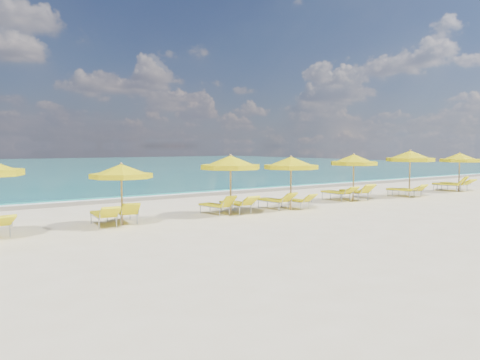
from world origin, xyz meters
TOP-DOWN VIEW (x-y plane):
  - ground_plane at (0.00, 0.00)m, footprint 120.00×120.00m
  - ocean at (0.00, 48.00)m, footprint 120.00×80.00m
  - wet_sand_band at (0.00, 7.40)m, footprint 120.00×2.60m
  - foam_line at (0.00, 8.20)m, footprint 120.00×1.20m
  - whitecap_near at (-6.00, 17.00)m, footprint 14.00×0.36m
  - whitecap_far at (8.00, 24.00)m, footprint 18.00×0.30m
  - umbrella_2 at (-6.11, -0.09)m, footprint 2.66×2.66m
  - umbrella_3 at (-1.71, -0.24)m, footprint 3.12×3.12m
  - umbrella_4 at (1.18, -0.55)m, footprint 2.31×2.31m
  - umbrella_5 at (5.90, 0.10)m, footprint 3.00×3.00m
  - umbrella_6 at (9.80, -0.39)m, footprint 3.01×3.01m
  - umbrella_7 at (14.73, -0.38)m, footprint 2.46×2.46m
  - lounger_2_left at (-6.65, 0.19)m, footprint 0.85×1.99m
  - lounger_2_right at (-5.77, 0.42)m, footprint 0.96×1.92m
  - lounger_3_left at (-2.13, 0.21)m, footprint 0.84×1.75m
  - lounger_3_right at (-1.22, 0.05)m, footprint 0.70×1.96m
  - lounger_4_left at (0.75, 0.04)m, footprint 0.83×1.94m
  - lounger_4_right at (1.70, -0.30)m, footprint 0.73×1.76m
  - lounger_5_left at (5.35, 0.69)m, footprint 0.67×2.01m
  - lounger_5_right at (6.38, 0.41)m, footprint 0.95×2.10m
  - lounger_6_left at (9.44, -0.17)m, footprint 0.94×1.98m
  - lounger_6_right at (10.22, -0.18)m, footprint 0.76×1.71m
  - lounger_7_left at (14.39, 0.13)m, footprint 1.04×2.03m
  - lounger_7_right at (15.14, 0.09)m, footprint 0.89×2.14m

SIDE VIEW (x-z plane):
  - ground_plane at x=0.00m, z-range 0.00..0.00m
  - ocean at x=0.00m, z-range -0.15..0.15m
  - wet_sand_band at x=0.00m, z-range -0.01..0.01m
  - foam_line at x=0.00m, z-range -0.01..0.01m
  - whitecap_near at x=-6.00m, z-range -0.03..0.03m
  - whitecap_far at x=8.00m, z-range -0.03..0.03m
  - lounger_6_right at x=10.22m, z-range -0.16..0.56m
  - lounger_4_right at x=1.70m, z-range -0.15..0.57m
  - lounger_3_left at x=-2.13m, z-range -0.20..0.63m
  - lounger_6_left at x=9.44m, z-range -0.13..0.57m
  - lounger_2_right at x=-5.77m, z-range -0.19..0.64m
  - lounger_4_left at x=0.75m, z-range -0.18..0.64m
  - lounger_2_left at x=-6.65m, z-range -0.17..0.63m
  - lounger_3_right at x=-1.22m, z-range -0.17..0.64m
  - lounger_5_left at x=5.35m, z-range -0.16..0.63m
  - lounger_7_right at x=15.14m, z-range -0.15..0.64m
  - lounger_5_right at x=6.38m, z-range -0.20..0.69m
  - lounger_7_left at x=14.39m, z-range -0.23..0.73m
  - umbrella_2 at x=-6.11m, z-range 0.76..2.91m
  - umbrella_4 at x=1.18m, z-range 0.82..3.13m
  - umbrella_7 at x=14.73m, z-range 0.83..3.18m
  - umbrella_5 at x=5.90m, z-range 0.83..3.19m
  - umbrella_3 at x=-1.71m, z-range 0.84..3.24m
  - umbrella_6 at x=9.80m, z-range 0.89..3.41m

